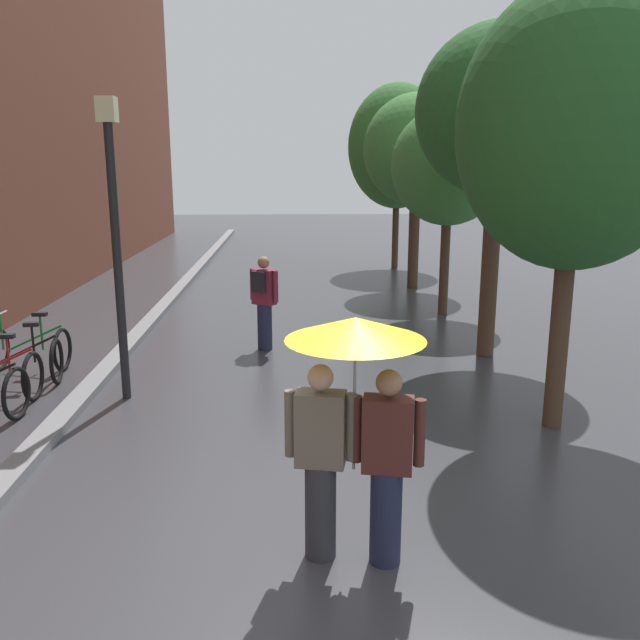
{
  "coord_description": "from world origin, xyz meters",
  "views": [
    {
      "loc": [
        -0.26,
        -5.02,
        3.21
      ],
      "look_at": [
        0.09,
        2.89,
        1.35
      ],
      "focal_mm": 37.04,
      "sensor_mm": 36.0,
      "label": 1
    }
  ],
  "objects_px": {
    "street_tree_0": "(577,128)",
    "street_tree_4": "(398,147)",
    "couple_under_umbrella": "(354,403)",
    "street_tree_1": "(499,113)",
    "parked_bicycle_2": "(21,361)",
    "pedestrian_walking_midground": "(264,301)",
    "street_lamp_post": "(115,228)",
    "parked_bicycle_3": "(30,348)",
    "street_tree_3": "(417,150)",
    "street_tree_2": "(449,167)"
  },
  "relations": [
    {
      "from": "street_tree_2",
      "to": "couple_under_umbrella",
      "type": "xyz_separation_m",
      "value": [
        -2.85,
        -9.18,
        -1.81
      ]
    },
    {
      "from": "street_tree_0",
      "to": "street_tree_3",
      "type": "height_order",
      "value": "street_tree_0"
    },
    {
      "from": "street_tree_2",
      "to": "street_tree_0",
      "type": "bearing_deg",
      "value": -90.53
    },
    {
      "from": "parked_bicycle_2",
      "to": "parked_bicycle_3",
      "type": "height_order",
      "value": "same"
    },
    {
      "from": "street_tree_4",
      "to": "couple_under_umbrella",
      "type": "relative_size",
      "value": 2.75
    },
    {
      "from": "street_tree_4",
      "to": "parked_bicycle_3",
      "type": "xyz_separation_m",
      "value": [
        -7.49,
        -10.59,
        -3.4
      ]
    },
    {
      "from": "couple_under_umbrella",
      "to": "street_tree_1",
      "type": "bearing_deg",
      "value": 64.36
    },
    {
      "from": "parked_bicycle_2",
      "to": "street_tree_1",
      "type": "bearing_deg",
      "value": 9.84
    },
    {
      "from": "street_tree_1",
      "to": "couple_under_umbrella",
      "type": "distance_m",
      "value": 7.11
    },
    {
      "from": "street_tree_2",
      "to": "couple_under_umbrella",
      "type": "distance_m",
      "value": 9.78
    },
    {
      "from": "street_lamp_post",
      "to": "street_tree_2",
      "type": "bearing_deg",
      "value": 42.21
    },
    {
      "from": "street_tree_3",
      "to": "street_tree_2",
      "type": "bearing_deg",
      "value": -88.46
    },
    {
      "from": "street_tree_4",
      "to": "pedestrian_walking_midground",
      "type": "xyz_separation_m",
      "value": [
        -3.81,
        -9.48,
        -2.89
      ]
    },
    {
      "from": "street_tree_1",
      "to": "street_tree_4",
      "type": "xyz_separation_m",
      "value": [
        -0.02,
        10.03,
        -0.25
      ]
    },
    {
      "from": "parked_bicycle_2",
      "to": "street_tree_0",
      "type": "bearing_deg",
      "value": -14.59
    },
    {
      "from": "street_tree_3",
      "to": "street_tree_4",
      "type": "bearing_deg",
      "value": 88.85
    },
    {
      "from": "street_tree_1",
      "to": "street_lamp_post",
      "type": "distance_m",
      "value": 6.22
    },
    {
      "from": "street_tree_3",
      "to": "parked_bicycle_2",
      "type": "xyz_separation_m",
      "value": [
        -7.28,
        -7.74,
        -3.21
      ]
    },
    {
      "from": "street_tree_4",
      "to": "parked_bicycle_2",
      "type": "distance_m",
      "value": 13.91
    },
    {
      "from": "street_tree_3",
      "to": "street_tree_4",
      "type": "distance_m",
      "value": 3.57
    },
    {
      "from": "parked_bicycle_2",
      "to": "parked_bicycle_3",
      "type": "bearing_deg",
      "value": 100.2
    },
    {
      "from": "parked_bicycle_3",
      "to": "pedestrian_walking_midground",
      "type": "height_order",
      "value": "pedestrian_walking_midground"
    },
    {
      "from": "street_tree_0",
      "to": "parked_bicycle_2",
      "type": "bearing_deg",
      "value": 165.41
    },
    {
      "from": "street_tree_1",
      "to": "couple_under_umbrella",
      "type": "relative_size",
      "value": 2.62
    },
    {
      "from": "street_tree_0",
      "to": "street_tree_1",
      "type": "distance_m",
      "value": 3.21
    },
    {
      "from": "street_tree_1",
      "to": "parked_bicycle_2",
      "type": "xyz_separation_m",
      "value": [
        -7.38,
        -1.28,
        -3.66
      ]
    },
    {
      "from": "street_lamp_post",
      "to": "pedestrian_walking_midground",
      "type": "bearing_deg",
      "value": 52.95
    },
    {
      "from": "street_tree_3",
      "to": "parked_bicycle_2",
      "type": "distance_m",
      "value": 11.1
    },
    {
      "from": "street_tree_2",
      "to": "street_tree_3",
      "type": "distance_m",
      "value": 3.25
    },
    {
      "from": "parked_bicycle_3",
      "to": "street_tree_0",
      "type": "bearing_deg",
      "value": -19.42
    },
    {
      "from": "couple_under_umbrella",
      "to": "pedestrian_walking_midground",
      "type": "distance_m",
      "value": 6.58
    },
    {
      "from": "parked_bicycle_2",
      "to": "street_lamp_post",
      "type": "bearing_deg",
      "value": -20.52
    },
    {
      "from": "street_tree_2",
      "to": "parked_bicycle_2",
      "type": "bearing_deg",
      "value": -148.49
    },
    {
      "from": "street_tree_4",
      "to": "parked_bicycle_2",
      "type": "height_order",
      "value": "street_tree_4"
    },
    {
      "from": "street_lamp_post",
      "to": "parked_bicycle_2",
      "type": "bearing_deg",
      "value": 159.48
    },
    {
      "from": "street_tree_2",
      "to": "street_tree_4",
      "type": "height_order",
      "value": "street_tree_4"
    },
    {
      "from": "parked_bicycle_3",
      "to": "street_lamp_post",
      "type": "distance_m",
      "value": 3.04
    },
    {
      "from": "street_tree_0",
      "to": "street_lamp_post",
      "type": "xyz_separation_m",
      "value": [
        -5.62,
        1.27,
        -1.23
      ]
    },
    {
      "from": "parked_bicycle_2",
      "to": "street_lamp_post",
      "type": "distance_m",
      "value": 2.71
    },
    {
      "from": "street_tree_1",
      "to": "street_tree_2",
      "type": "relative_size",
      "value": 1.22
    },
    {
      "from": "street_tree_3",
      "to": "street_tree_4",
      "type": "height_order",
      "value": "street_tree_4"
    },
    {
      "from": "street_tree_0",
      "to": "street_tree_2",
      "type": "relative_size",
      "value": 1.19
    },
    {
      "from": "street_tree_0",
      "to": "parked_bicycle_3",
      "type": "relative_size",
      "value": 4.74
    },
    {
      "from": "street_tree_4",
      "to": "pedestrian_walking_midground",
      "type": "height_order",
      "value": "street_tree_4"
    },
    {
      "from": "street_tree_1",
      "to": "street_lamp_post",
      "type": "height_order",
      "value": "street_tree_1"
    },
    {
      "from": "couple_under_umbrella",
      "to": "street_lamp_post",
      "type": "bearing_deg",
      "value": 125.09
    },
    {
      "from": "couple_under_umbrella",
      "to": "street_lamp_post",
      "type": "distance_m",
      "value": 5.03
    },
    {
      "from": "street_tree_0",
      "to": "street_tree_4",
      "type": "bearing_deg",
      "value": 89.8
    },
    {
      "from": "street_tree_2",
      "to": "pedestrian_walking_midground",
      "type": "xyz_separation_m",
      "value": [
        -3.82,
        -2.69,
        -2.3
      ]
    },
    {
      "from": "street_tree_1",
      "to": "street_tree_2",
      "type": "xyz_separation_m",
      "value": [
        -0.01,
        3.24,
        -0.85
      ]
    }
  ]
}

